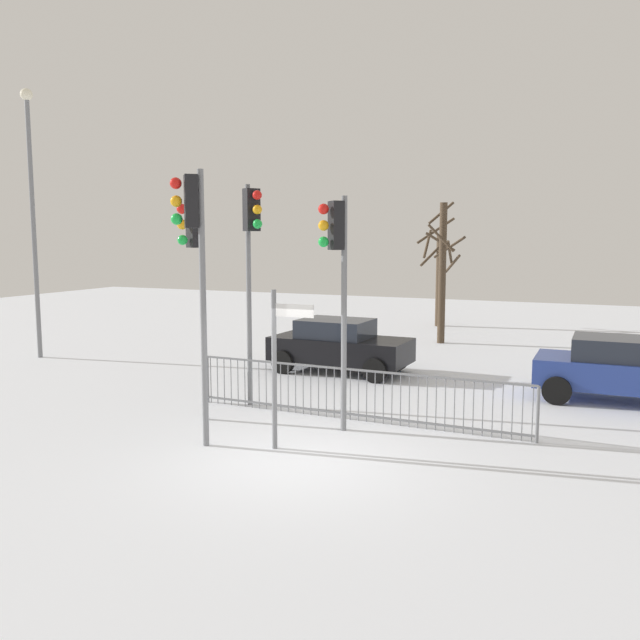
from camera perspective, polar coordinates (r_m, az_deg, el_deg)
ground_plane at (r=11.27m, az=-2.02°, el=-12.07°), size 60.00×60.00×0.00m
traffic_light_foreground_left at (r=14.34m, az=-5.96°, el=6.44°), size 0.51×0.42×4.85m
traffic_light_mid_right at (r=13.33m, az=-10.69°, el=5.28°), size 0.42×0.51×4.51m
traffic_light_mid_left at (r=11.63m, az=-10.87°, el=6.29°), size 0.48×0.45×4.87m
traffic_light_rear_right at (r=12.37m, az=1.49°, el=5.17°), size 0.47×0.46×4.48m
direction_sign_post at (r=11.49m, az=-3.69°, el=-3.50°), size 0.79×0.09×2.82m
pedestrian_guard_railing at (r=13.50m, az=2.99°, el=-6.38°), size 7.21×0.19×1.07m
car_blue_near at (r=16.42m, az=24.66°, el=-3.84°), size 3.81×1.93×1.47m
car_black_far at (r=18.24m, az=1.67°, el=-2.15°), size 3.85×2.02×1.47m
street_lamp at (r=22.10m, az=-23.64°, el=9.51°), size 0.36×0.36×8.12m
bare_tree_left at (r=23.54m, az=10.51°, el=4.30°), size 1.51×1.31×4.98m
bare_tree_right at (r=28.16m, az=10.31°, el=3.94°), size 2.02×1.91×4.57m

